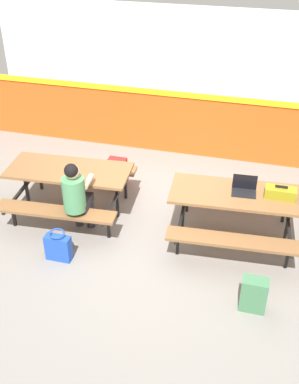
% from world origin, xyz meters
% --- Properties ---
extents(ground_plane, '(10.00, 10.00, 0.02)m').
position_xyz_m(ground_plane, '(0.00, 0.00, -0.01)').
color(ground_plane, gray).
extents(accent_backdrop, '(8.00, 0.14, 2.60)m').
position_xyz_m(accent_backdrop, '(0.00, 2.41, 1.25)').
color(accent_backdrop, '#E55119').
rests_on(accent_backdrop, ground).
extents(picnic_table_left, '(1.83, 1.67, 0.74)m').
position_xyz_m(picnic_table_left, '(-1.21, 0.08, 0.57)').
color(picnic_table_left, brown).
rests_on(picnic_table_left, ground).
extents(picnic_table_right, '(1.83, 1.67, 0.74)m').
position_xyz_m(picnic_table_right, '(1.21, 0.08, 0.57)').
color(picnic_table_right, brown).
rests_on(picnic_table_right, ground).
extents(student_nearer, '(0.38, 0.53, 1.21)m').
position_xyz_m(student_nearer, '(-0.87, -0.45, 0.71)').
color(student_nearer, '#2D2D38').
rests_on(student_nearer, ground).
extents(laptop_dark, '(0.33, 0.24, 0.22)m').
position_xyz_m(laptop_dark, '(1.29, 0.13, 0.79)').
color(laptop_dark, black).
rests_on(laptop_dark, picnic_table_right).
extents(toolbox_grey, '(0.40, 0.18, 0.18)m').
position_xyz_m(toolbox_grey, '(1.76, 0.12, 0.81)').
color(toolbox_grey, olive).
rests_on(toolbox_grey, picnic_table_right).
extents(backpack_dark, '(0.30, 0.22, 0.44)m').
position_xyz_m(backpack_dark, '(1.59, -1.20, 0.22)').
color(backpack_dark, '#3F724C').
rests_on(backpack_dark, ground).
extents(tote_bag_bright, '(0.34, 0.21, 0.43)m').
position_xyz_m(tote_bag_bright, '(-0.95, -0.98, 0.19)').
color(tote_bag_bright, '#1E47B2').
rests_on(tote_bag_bright, ground).
extents(satchel_spare, '(0.30, 0.22, 0.44)m').
position_xyz_m(satchel_spare, '(-0.82, 1.07, 0.22)').
color(satchel_spare, maroon).
rests_on(satchel_spare, ground).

